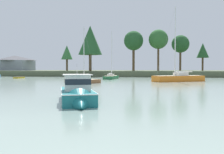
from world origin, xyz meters
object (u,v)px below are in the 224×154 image
(cruiser_teal, at_px, (78,97))
(dinghy_yellow, at_px, (19,78))
(sailboat_orange, at_px, (178,80))
(sailboat_green, at_px, (111,78))
(sailboat_wood, at_px, (82,81))

(cruiser_teal, bearing_deg, dinghy_yellow, 125.80)
(cruiser_teal, bearing_deg, sailboat_orange, 73.16)
(sailboat_orange, distance_m, cruiser_teal, 31.54)
(sailboat_green, bearing_deg, sailboat_wood, -98.00)
(dinghy_yellow, xyz_separation_m, sailboat_wood, (20.41, -14.58, 0.07))
(cruiser_teal, xyz_separation_m, sailboat_green, (-5.03, 38.97, -0.19))
(sailboat_green, bearing_deg, cruiser_teal, -82.64)
(dinghy_yellow, height_order, sailboat_wood, sailboat_wood)
(sailboat_orange, height_order, dinghy_yellow, sailboat_orange)
(sailboat_orange, bearing_deg, dinghy_yellow, 167.61)
(cruiser_teal, xyz_separation_m, sailboat_wood, (-7.18, 23.67, -0.22))
(sailboat_orange, xyz_separation_m, cruiser_teal, (-9.14, -30.19, 0.12))
(sailboat_green, xyz_separation_m, dinghy_yellow, (-22.56, -0.72, -0.09))
(sailboat_wood, bearing_deg, sailboat_green, 82.00)
(sailboat_green, height_order, dinghy_yellow, sailboat_green)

